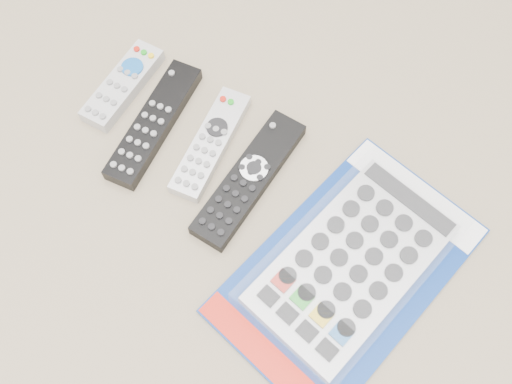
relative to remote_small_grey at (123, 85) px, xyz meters
The scene contains 5 objects.
remote_small_grey is the anchor object (origin of this frame).
remote_slim_black 0.08m from the remote_small_grey, 20.27° to the right, with size 0.07×0.21×0.02m.
remote_silver_dvd 0.16m from the remote_small_grey, ahead, with size 0.07×0.18×0.02m.
remote_large_black 0.24m from the remote_small_grey, ahead, with size 0.05×0.21×0.02m.
jumbo_remote_packaged 0.41m from the remote_small_grey, ahead, with size 0.26×0.36×0.04m.
Camera 1 is at (0.22, -0.27, 0.69)m, focal length 40.00 mm.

